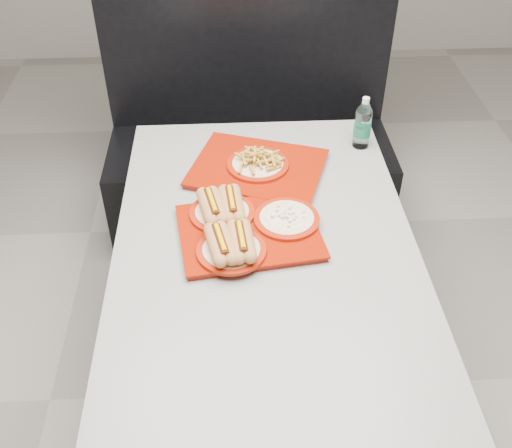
{
  "coord_description": "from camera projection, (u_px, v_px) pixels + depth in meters",
  "views": [
    {
      "loc": [
        -0.1,
        -1.33,
        1.94
      ],
      "look_at": [
        -0.03,
        -0.01,
        0.83
      ],
      "focal_mm": 42.0,
      "sensor_mm": 36.0,
      "label": 1
    }
  ],
  "objects": [
    {
      "name": "ground",
      "position": [
        263.0,
        390.0,
        2.27
      ],
      "size": [
        6.0,
        6.0,
        0.0
      ],
      "primitive_type": "plane",
      "color": "gray",
      "rests_on": "ground"
    },
    {
      "name": "water_bottle",
      "position": [
        363.0,
        126.0,
        2.14
      ],
      "size": [
        0.06,
        0.06,
        0.19
      ],
      "rotation": [
        0.0,
        0.0,
        0.24
      ],
      "color": "silver",
      "rests_on": "diner_table"
    },
    {
      "name": "tray_far",
      "position": [
        258.0,
        166.0,
        2.05
      ],
      "size": [
        0.52,
        0.46,
        0.09
      ],
      "rotation": [
        0.0,
        0.0,
        -0.33
      ],
      "color": "maroon",
      "rests_on": "diner_table"
    },
    {
      "name": "diner_table",
      "position": [
        265.0,
        282.0,
        1.89
      ],
      "size": [
        0.92,
        1.42,
        0.75
      ],
      "color": "black",
      "rests_on": "ground"
    },
    {
      "name": "booth_bench",
      "position": [
        249.0,
        144.0,
        2.84
      ],
      "size": [
        1.3,
        0.57,
        1.35
      ],
      "color": "black",
      "rests_on": "ground"
    },
    {
      "name": "tray_near",
      "position": [
        243.0,
        227.0,
        1.79
      ],
      "size": [
        0.46,
        0.38,
        0.09
      ],
      "rotation": [
        0.0,
        0.0,
        0.14
      ],
      "color": "maroon",
      "rests_on": "diner_table"
    }
  ]
}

